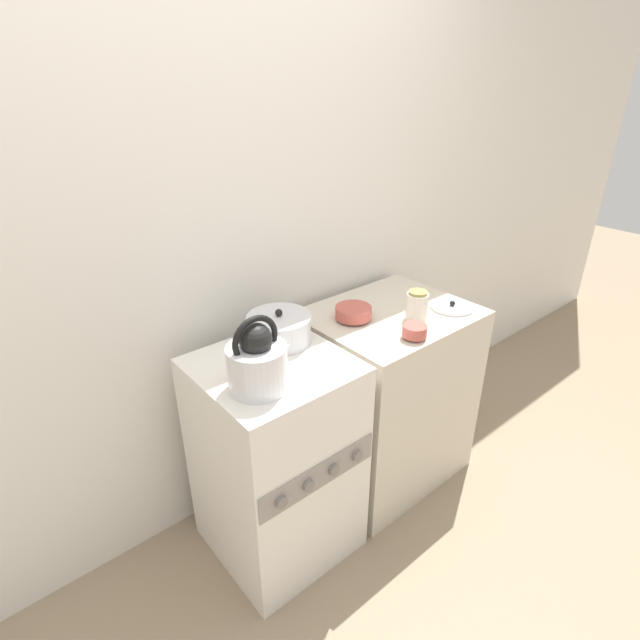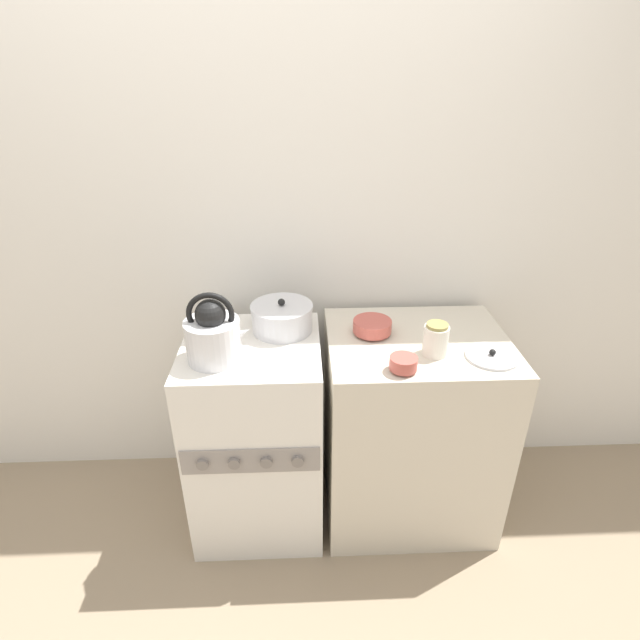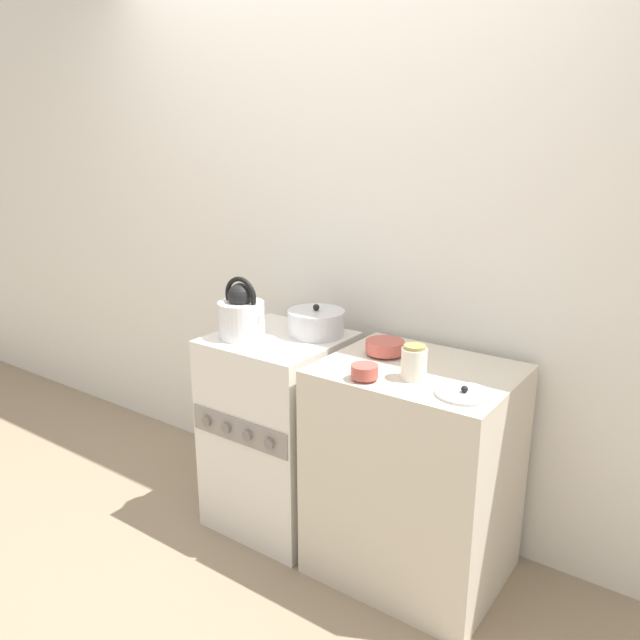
# 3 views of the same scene
# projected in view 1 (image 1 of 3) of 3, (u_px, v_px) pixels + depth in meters

# --- Properties ---
(ground_plane) EXTENTS (12.00, 12.00, 0.00)m
(ground_plane) POSITION_uv_depth(u_px,v_px,m) (319.00, 578.00, 1.99)
(ground_plane) COLOR gray
(wall_back) EXTENTS (7.00, 0.06, 2.50)m
(wall_back) POSITION_uv_depth(u_px,v_px,m) (208.00, 238.00, 1.87)
(wall_back) COLOR silver
(wall_back) RESTS_ON ground_plane
(stove) EXTENTS (0.53, 0.55, 0.88)m
(stove) POSITION_uv_depth(u_px,v_px,m) (277.00, 459.00, 1.97)
(stove) COLOR silver
(stove) RESTS_ON ground_plane
(counter) EXTENTS (0.71, 0.58, 0.87)m
(counter) POSITION_uv_depth(u_px,v_px,m) (385.00, 395.00, 2.36)
(counter) COLOR beige
(counter) RESTS_ON ground_plane
(kettle) EXTENTS (0.24, 0.20, 0.26)m
(kettle) POSITION_uv_depth(u_px,v_px,m) (257.00, 361.00, 1.59)
(kettle) COLOR silver
(kettle) RESTS_ON stove
(cooking_pot) EXTENTS (0.25, 0.25, 0.14)m
(cooking_pot) POSITION_uv_depth(u_px,v_px,m) (279.00, 329.00, 1.89)
(cooking_pot) COLOR silver
(cooking_pot) RESTS_ON stove
(enamel_bowl) EXTENTS (0.15, 0.15, 0.06)m
(enamel_bowl) POSITION_uv_depth(u_px,v_px,m) (353.00, 312.00, 2.09)
(enamel_bowl) COLOR #B75147
(enamel_bowl) RESTS_ON counter
(small_ceramic_bowl) EXTENTS (0.10, 0.10, 0.06)m
(small_ceramic_bowl) POSITION_uv_depth(u_px,v_px,m) (415.00, 331.00, 1.95)
(small_ceramic_bowl) COLOR #B75147
(small_ceramic_bowl) RESTS_ON counter
(storage_jar) EXTENTS (0.09, 0.09, 0.13)m
(storage_jar) POSITION_uv_depth(u_px,v_px,m) (417.00, 305.00, 2.08)
(storage_jar) COLOR silver
(storage_jar) RESTS_ON counter
(loose_pot_lid) EXTENTS (0.19, 0.19, 0.03)m
(loose_pot_lid) POSITION_uv_depth(u_px,v_px,m) (452.00, 307.00, 2.20)
(loose_pot_lid) COLOR silver
(loose_pot_lid) RESTS_ON counter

